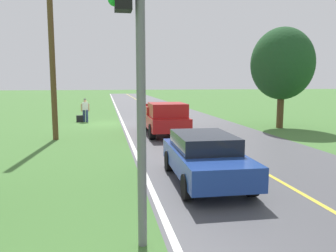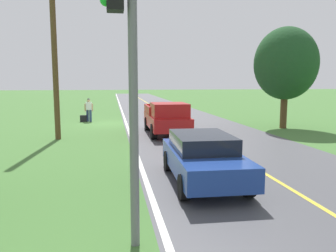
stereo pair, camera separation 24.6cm
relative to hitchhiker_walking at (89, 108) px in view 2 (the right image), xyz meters
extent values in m
plane|color=#427033|center=(-1.40, 1.42, -0.98)|extent=(200.00, 200.00, 0.00)
cube|color=#47474C|center=(-6.55, 1.42, -0.98)|extent=(8.11, 120.00, 0.00)
cube|color=silver|center=(-2.67, 1.42, -0.98)|extent=(0.16, 117.60, 0.00)
cube|color=gold|center=(-6.55, 1.42, -0.98)|extent=(0.14, 117.60, 0.00)
cylinder|color=navy|center=(-0.11, 0.15, -0.54)|extent=(0.18, 0.18, 0.88)
cylinder|color=navy|center=(0.11, -0.09, -0.54)|extent=(0.18, 0.18, 0.88)
cube|color=white|center=(0.00, 0.03, 0.19)|extent=(0.41, 0.27, 0.58)
sphere|color=tan|center=(0.00, 0.03, 0.59)|extent=(0.23, 0.23, 0.23)
sphere|color=#4C564C|center=(0.00, 0.03, 0.67)|extent=(0.20, 0.20, 0.20)
cube|color=#591E19|center=(0.00, -0.17, 0.22)|extent=(0.32, 0.21, 0.44)
cylinder|color=tan|center=(-0.26, 0.05, 0.08)|extent=(0.10, 0.10, 0.58)
cylinder|color=tan|center=(0.26, 0.06, 0.08)|extent=(0.10, 0.10, 0.58)
cube|color=black|center=(0.42, 0.09, -0.73)|extent=(0.46, 0.21, 0.49)
cube|color=#B21919|center=(-4.71, 6.68, -0.23)|extent=(2.02, 5.41, 0.70)
cube|color=#B21919|center=(-4.71, 7.87, 0.48)|extent=(1.85, 2.17, 0.72)
cube|color=black|center=(-4.71, 7.87, 0.55)|extent=(1.69, 1.30, 0.43)
cube|color=#B21919|center=(-5.66, 5.60, 0.34)|extent=(0.11, 3.02, 0.45)
cube|color=#B21919|center=(-3.78, 5.59, 0.34)|extent=(0.11, 3.02, 0.45)
cube|color=#B21919|center=(-4.72, 4.09, 0.34)|extent=(1.84, 0.11, 0.45)
cylinder|color=black|center=(-5.61, 8.43, -0.58)|extent=(0.30, 0.80, 0.80)
cylinder|color=black|center=(-3.81, 8.42, -0.58)|extent=(0.30, 0.80, 0.80)
cylinder|color=black|center=(-5.62, 5.13, -0.58)|extent=(0.30, 0.80, 0.80)
cylinder|color=black|center=(-3.82, 5.12, -0.58)|extent=(0.30, 0.80, 0.80)
cylinder|color=slate|center=(-2.09, 19.49, 1.62)|extent=(0.16, 0.16, 5.20)
sphere|color=green|center=(-1.67, 19.49, 3.30)|extent=(0.22, 0.22, 0.22)
cylinder|color=brown|center=(-12.49, 5.63, 0.23)|extent=(0.42, 0.42, 2.41)
ellipsoid|color=#1E4723|center=(-12.49, 5.63, 3.10)|extent=(3.92, 3.92, 4.51)
cube|color=navy|center=(-4.33, 15.99, -0.34)|extent=(1.96, 4.45, 0.62)
cube|color=black|center=(-4.34, 15.79, 0.20)|extent=(1.69, 2.42, 0.46)
cylinder|color=black|center=(-5.14, 17.42, -0.65)|extent=(0.26, 0.67, 0.66)
cylinder|color=black|center=(-3.45, 17.37, -0.65)|extent=(0.26, 0.67, 0.66)
cylinder|color=black|center=(-5.21, 14.62, -0.65)|extent=(0.26, 0.67, 0.66)
cylinder|color=black|center=(-3.52, 14.57, -0.65)|extent=(0.26, 0.67, 0.66)
cylinder|color=brown|center=(1.07, 7.59, 3.44)|extent=(0.28, 0.28, 8.85)
camera|label=1|loc=(-1.48, 25.21, 1.97)|focal=35.60mm
camera|label=2|loc=(-1.73, 25.25, 1.97)|focal=35.60mm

